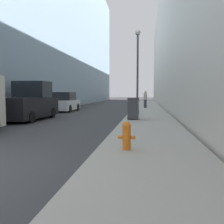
# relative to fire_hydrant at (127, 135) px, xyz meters

# --- Properties ---
(sidewalk_right) EXTENTS (2.92, 60.00, 0.16)m
(sidewalk_right) POSITION_rel_fire_hydrant_xyz_m (0.66, 15.67, -0.46)
(sidewalk_right) COLOR #9E998E
(sidewalk_right) RESTS_ON ground
(building_left_glass) EXTENTS (12.00, 60.00, 21.44)m
(building_left_glass) POSITION_rel_fire_hydrant_xyz_m (-14.38, 23.67, 10.18)
(building_left_glass) COLOR #849EB2
(building_left_glass) RESTS_ON ground
(building_right_stone) EXTENTS (12.00, 60.00, 15.20)m
(building_right_stone) POSITION_rel_fire_hydrant_xyz_m (8.22, 23.67, 7.06)
(building_right_stone) COLOR beige
(building_right_stone) RESTS_ON ground
(fire_hydrant) EXTENTS (0.45, 0.34, 0.73)m
(fire_hydrant) POSITION_rel_fire_hydrant_xyz_m (0.00, 0.00, 0.00)
(fire_hydrant) COLOR orange
(fire_hydrant) RESTS_ON sidewalk_right
(trash_bin) EXTENTS (0.62, 0.69, 1.20)m
(trash_bin) POSITION_rel_fire_hydrant_xyz_m (-0.23, 7.62, 0.23)
(trash_bin) COLOR #3D3D42
(trash_bin) RESTS_ON sidewalk_right
(lamppost) EXTENTS (0.37, 0.37, 5.77)m
(lamppost) POSITION_rel_fire_hydrant_xyz_m (-0.12, 11.06, 2.94)
(lamppost) COLOR #4C4C51
(lamppost) RESTS_ON sidewalk_right
(pickup_truck) EXTENTS (2.28, 5.03, 2.37)m
(pickup_truck) POSITION_rel_fire_hydrant_xyz_m (-6.69, 8.03, 0.43)
(pickup_truck) COLOR black
(pickup_truck) RESTS_ON ground
(parked_sedan_near) EXTENTS (1.99, 4.05, 1.72)m
(parked_sedan_near) POSITION_rel_fire_hydrant_xyz_m (-6.78, 15.08, 0.24)
(parked_sedan_near) COLOR silver
(parked_sedan_near) RESTS_ON ground
(pedestrian_on_sidewalk) EXTENTS (0.34, 0.22, 1.69)m
(pedestrian_on_sidewalk) POSITION_rel_fire_hydrant_xyz_m (0.41, 18.75, 0.46)
(pedestrian_on_sidewalk) COLOR #2D3347
(pedestrian_on_sidewalk) RESTS_ON sidewalk_right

